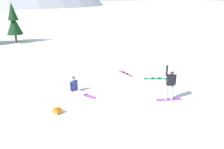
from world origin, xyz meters
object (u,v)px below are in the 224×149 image
Objects in this scene: loose_snowboard_near_right at (125,73)px; pine_tree_slender at (14,21)px; snowboarder_foreground at (170,84)px; snowboarder_midground at (76,87)px; backpack_orange at (57,111)px; loose_snowboard_near_left at (156,79)px.

pine_tree_slender is at bearing 111.58° from loose_snowboard_near_right.
snowboarder_foreground reaches higher than snowboarder_midground.
snowboarder_foreground is 1.18× the size of snowboarder_midground.
backpack_orange is at bearing -129.05° from snowboarder_midground.
snowboarder_midground is 4.71m from loose_snowboard_near_right.
loose_snowboard_near_right is (-1.38, 1.98, 0.00)m from loose_snowboard_near_left.
snowboarder_midground is 2.55m from backpack_orange.
backpack_orange is (-5.97, 1.32, -0.84)m from snowboarder_foreground.
snowboarder_midground is 18.42m from pine_tree_slender.
snowboarder_foreground is 5.51m from snowboarder_midground.
loose_snowboard_near_left is at bearing -2.93° from snowboarder_midground.
backpack_orange is 0.11× the size of pine_tree_slender.
loose_snowboard_near_right is at bearing 124.94° from loose_snowboard_near_left.
pine_tree_slender is (-6.51, 16.46, 2.67)m from loose_snowboard_near_right.
loose_snowboard_near_right is 3.12× the size of backpack_orange.
snowboarder_foreground is 6.17m from backpack_orange.
loose_snowboard_near_right is at bearing 21.01° from snowboarder_midground.
backpack_orange is (-1.60, -1.98, -0.22)m from snowboarder_midground.
snowboarder_midground is 1.00× the size of loose_snowboard_near_right.
pine_tree_slender is (-6.49, 21.44, 1.72)m from snowboarder_foreground.
loose_snowboard_near_left is at bearing -55.06° from loose_snowboard_near_right.
loose_snowboard_near_left is 2.42m from loose_snowboard_near_right.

